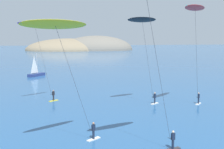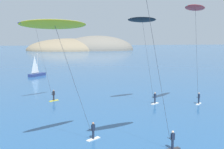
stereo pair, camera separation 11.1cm
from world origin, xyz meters
The scene contains 7 objects.
headland_island centered at (3.16, 191.18, 0.00)m, with size 76.09×41.67×20.64m.
sailboat_near centered at (-17.63, 60.70, 0.64)m, with size 4.55×5.19×5.70m.
kitesurfer_purple centered at (-15.08, 30.90, 10.51)m, with size 5.44×3.93×12.00m.
kitesurfer_yellow centered at (-11.94, 13.18, 10.12)m, with size 7.04×4.84×11.23m.
kitesurfer_black centered at (-0.56, 26.89, 11.12)m, with size 5.54×3.11×12.46m.
kitesurfer_magenta centered at (-5.14, 10.38, 12.23)m, with size 6.82×3.45×13.41m.
kitesurfer_red centered at (6.07, 24.90, 12.64)m, with size 5.26×4.82×13.95m.
Camera 2 is at (-11.65, -10.65, 9.81)m, focal length 45.00 mm.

